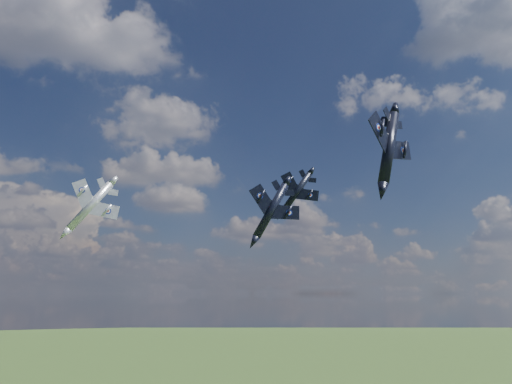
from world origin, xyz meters
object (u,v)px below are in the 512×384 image
object	(u,v)px
jet_right_navy	(389,148)
jet_high_navy	(296,193)
jet_left_silver	(90,206)
jet_lead_navy	(271,211)

from	to	relation	value
jet_right_navy	jet_high_navy	distance (m)	33.08
jet_high_navy	jet_left_silver	bearing A→B (deg)	-158.93
jet_left_silver	jet_high_navy	bearing A→B (deg)	5.41
jet_lead_navy	jet_right_navy	bearing A→B (deg)	-66.95
jet_high_navy	jet_left_silver	xyz separation A→B (m)	(-37.35, 0.37, -4.76)
jet_right_navy	jet_high_navy	bearing A→B (deg)	63.68
jet_right_navy	jet_high_navy	size ratio (longest dim) A/B	1.18
jet_right_navy	jet_left_silver	world-z (taller)	jet_right_navy
jet_high_navy	jet_lead_navy	bearing A→B (deg)	-123.69
jet_lead_navy	jet_high_navy	bearing A→B (deg)	46.60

